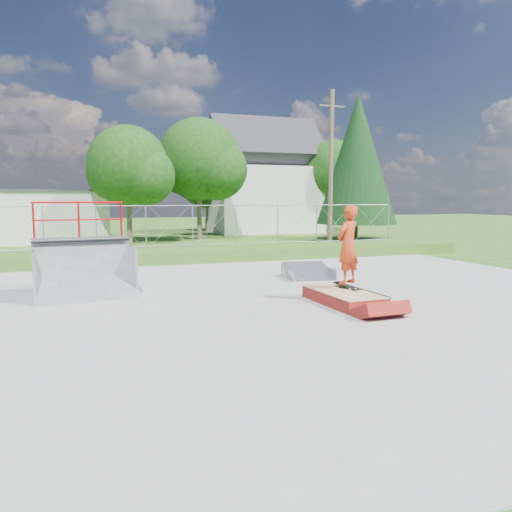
% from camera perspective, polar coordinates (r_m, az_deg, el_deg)
% --- Properties ---
extents(ground, '(120.00, 120.00, 0.00)m').
position_cam_1_polar(ground, '(12.13, 3.39, -5.62)').
color(ground, '#2A5D1A').
rests_on(ground, ground).
extents(concrete_pad, '(20.00, 16.00, 0.04)m').
position_cam_1_polar(concrete_pad, '(12.13, 3.39, -5.53)').
color(concrete_pad, gray).
rests_on(concrete_pad, ground).
extents(grass_berm, '(24.00, 3.00, 0.50)m').
position_cam_1_polar(grass_berm, '(21.07, -6.65, 0.19)').
color(grass_berm, '#2A5D1A').
rests_on(grass_berm, ground).
extents(grind_box, '(1.19, 2.32, 0.34)m').
position_cam_1_polar(grind_box, '(12.31, 9.97, -4.73)').
color(grind_box, maroon).
rests_on(grind_box, concrete_pad).
extents(quarter_pipe, '(2.66, 2.31, 2.48)m').
position_cam_1_polar(quarter_pipe, '(13.69, -19.11, 0.67)').
color(quarter_pipe, gray).
rests_on(quarter_pipe, concrete_pad).
extents(flat_bank_ramp, '(1.62, 1.70, 0.44)m').
position_cam_1_polar(flat_bank_ramp, '(16.13, 6.03, -1.83)').
color(flat_bank_ramp, gray).
rests_on(flat_bank_ramp, concrete_pad).
extents(skateboard, '(0.41, 0.82, 0.13)m').
position_cam_1_polar(skateboard, '(12.66, 10.35, -3.44)').
color(skateboard, black).
rests_on(skateboard, grind_box).
extents(skater, '(0.84, 0.74, 1.95)m').
position_cam_1_polar(skater, '(12.53, 10.44, 0.94)').
color(skater, red).
rests_on(skater, grind_box).
extents(chain_link_fence, '(20.00, 0.06, 1.80)m').
position_cam_1_polar(chain_link_fence, '(21.95, -7.27, 3.45)').
color(chain_link_fence, '#97999F').
rests_on(chain_link_fence, grass_berm).
extents(utility_building_flat, '(10.00, 6.00, 3.00)m').
position_cam_1_polar(utility_building_flat, '(33.12, -25.34, 4.06)').
color(utility_building_flat, silver).
rests_on(utility_building_flat, ground).
extents(gable_house, '(8.40, 6.08, 8.94)m').
position_cam_1_polar(gable_house, '(39.38, 0.83, 8.36)').
color(gable_house, silver).
rests_on(gable_house, ground).
extents(utility_pole, '(0.24, 0.24, 8.00)m').
position_cam_1_polar(utility_pole, '(25.97, 8.54, 9.63)').
color(utility_pole, brown).
rests_on(utility_pole, ground).
extents(tree_left_near, '(4.76, 4.48, 6.65)m').
position_cam_1_polar(tree_left_near, '(28.96, -13.91, 9.65)').
color(tree_left_near, brown).
rests_on(tree_left_near, ground).
extents(tree_center, '(5.44, 5.12, 7.60)m').
position_cam_1_polar(tree_center, '(31.70, -5.97, 10.61)').
color(tree_center, brown).
rests_on(tree_center, ground).
extents(tree_right_far, '(5.10, 4.80, 7.12)m').
position_cam_1_polar(tree_right_far, '(39.60, 9.21, 9.29)').
color(tree_right_far, brown).
rests_on(tree_right_far, ground).
extents(tree_back_mid, '(4.08, 3.84, 5.70)m').
position_cam_1_polar(tree_back_mid, '(40.03, -5.25, 8.01)').
color(tree_back_mid, brown).
rests_on(tree_back_mid, ground).
extents(conifer_tree, '(5.04, 5.04, 9.10)m').
position_cam_1_polar(conifer_tree, '(32.59, 11.50, 10.76)').
color(conifer_tree, brown).
rests_on(conifer_tree, ground).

